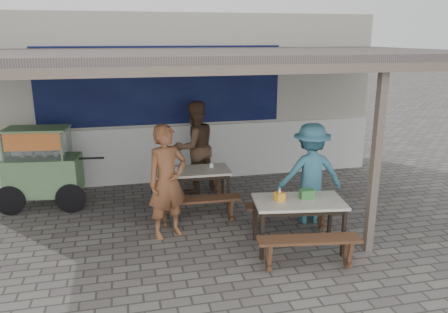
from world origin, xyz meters
TOP-DOWN VIEW (x-y plane):
  - ground at (0.00, 0.00)m, footprint 60.00×60.00m
  - back_wall at (-0.00, 3.58)m, footprint 9.00×1.28m
  - warung_roof at (0.02, 0.90)m, footprint 9.00×4.21m
  - table_left at (0.11, 1.22)m, footprint 1.33×0.72m
  - bench_left_street at (0.09, 0.58)m, footprint 1.42×0.33m
  - bench_left_wall at (0.14, 1.86)m, footprint 1.42×0.33m
  - table_right at (1.37, -0.60)m, footprint 1.38×0.91m
  - bench_right_street at (1.28, -1.20)m, footprint 1.41×0.48m
  - bench_right_wall at (1.46, 0.00)m, footprint 1.41×0.48m
  - vendor_cart at (-2.50, 1.99)m, footprint 1.90×0.88m
  - patron_street_side at (-0.43, 0.26)m, footprint 0.76×0.64m
  - patron_wall_side at (0.32, 2.19)m, footprint 1.08×0.96m
  - patron_right_table at (1.94, 0.28)m, footprint 1.14×0.73m
  - tissue_box at (1.09, -0.54)m, footprint 0.14×0.14m
  - donation_box at (1.51, -0.55)m, footprint 0.21×0.14m
  - condiment_jar at (0.47, 1.30)m, footprint 0.07×0.07m
  - condiment_bowl at (-0.14, 1.21)m, footprint 0.21×0.21m

SIDE VIEW (x-z plane):
  - ground at x=0.00m, z-range 0.00..0.00m
  - bench_right_street at x=1.28m, z-range 0.11..0.56m
  - bench_right_wall at x=1.46m, z-range 0.11..0.56m
  - bench_left_street at x=0.09m, z-range 0.11..0.56m
  - bench_left_wall at x=0.14m, z-range 0.11..0.56m
  - table_left at x=0.11m, z-range 0.29..1.04m
  - table_right at x=1.37m, z-range 0.30..1.05m
  - condiment_bowl at x=-0.14m, z-range 0.75..0.79m
  - condiment_jar at x=0.47m, z-range 0.75..0.83m
  - vendor_cart at x=-2.50m, z-range 0.06..1.54m
  - tissue_box at x=1.09m, z-range 0.75..0.87m
  - donation_box at x=1.51m, z-range 0.75..0.88m
  - patron_right_table at x=1.94m, z-range 0.00..1.68m
  - patron_street_side at x=-0.43m, z-range 0.00..1.78m
  - patron_wall_side at x=0.32m, z-range 0.00..1.83m
  - back_wall at x=0.00m, z-range -0.03..3.47m
  - warung_roof at x=0.02m, z-range 1.31..4.12m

